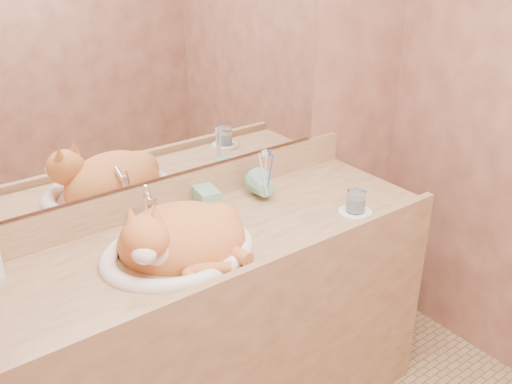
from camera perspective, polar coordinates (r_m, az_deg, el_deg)
wall_back at (r=1.98m, az=-9.02°, el=8.96°), size 2.40×0.02×2.50m
vanity_counter at (r=2.16m, az=-3.88°, el=-14.24°), size 1.60×0.55×0.85m
mirror at (r=1.93m, az=-9.13°, el=12.86°), size 1.30×0.02×0.80m
sink_basin at (r=1.80m, az=-7.92°, el=-3.94°), size 0.55×0.48×0.15m
faucet at (r=1.95m, az=-10.68°, el=-1.72°), size 0.05×0.11×0.15m
cat at (r=1.80m, az=-7.80°, el=-4.34°), size 0.51×0.47×0.22m
soap_dispenser at (r=2.02m, az=-4.41°, el=-0.06°), size 0.09×0.09×0.16m
toothbrush_cup at (r=2.11m, az=1.06°, el=0.11°), size 0.13×0.13×0.10m
toothbrushes at (r=2.07m, az=1.08°, el=2.02°), size 0.03×0.03×0.21m
saucer at (r=2.08m, az=9.87°, el=-2.01°), size 0.12×0.12×0.01m
water_glass at (r=2.06m, az=9.97°, el=-0.90°), size 0.07×0.07×0.08m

